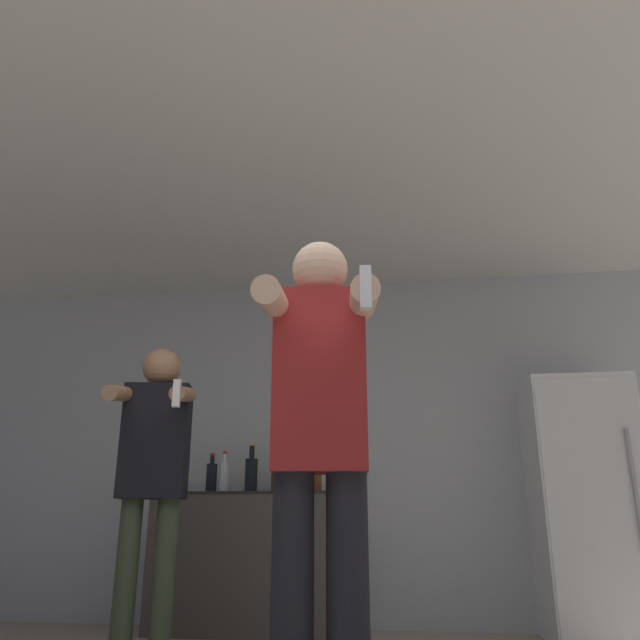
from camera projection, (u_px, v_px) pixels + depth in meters
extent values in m
cube|color=#B2B7BC|center=(342.00, 443.00, 4.72)|extent=(7.00, 0.06, 2.55)
cube|color=silver|center=(310.00, 183.00, 3.60)|extent=(7.00, 3.70, 0.05)
cube|color=white|center=(585.00, 506.00, 4.03)|extent=(0.64, 0.65, 1.62)
cube|color=silver|center=(600.00, 505.00, 3.71)|extent=(0.61, 0.01, 1.55)
cylinder|color=#99999E|center=(635.00, 490.00, 3.69)|extent=(0.02, 0.02, 0.73)
cube|color=#47423D|center=(247.00, 562.00, 4.29)|extent=(1.28, 0.50, 0.90)
cube|color=#272421|center=(250.00, 493.00, 4.43)|extent=(1.31, 0.53, 0.01)
cylinder|color=black|center=(251.00, 475.00, 4.40)|extent=(0.09, 0.09, 0.23)
cylinder|color=black|center=(252.00, 452.00, 4.45)|extent=(0.04, 0.04, 0.10)
sphere|color=#B29933|center=(252.00, 445.00, 4.46)|extent=(0.04, 0.04, 0.04)
cylinder|color=black|center=(211.00, 478.00, 4.43)|extent=(0.08, 0.08, 0.20)
cylinder|color=black|center=(212.00, 460.00, 4.47)|extent=(0.03, 0.03, 0.06)
sphere|color=maroon|center=(213.00, 455.00, 4.48)|extent=(0.04, 0.04, 0.04)
cylinder|color=#563314|center=(317.00, 478.00, 4.33)|extent=(0.07, 0.07, 0.19)
cylinder|color=#563314|center=(317.00, 460.00, 4.37)|extent=(0.02, 0.02, 0.05)
sphere|color=#B29933|center=(317.00, 456.00, 4.37)|extent=(0.02, 0.02, 0.02)
cylinder|color=silver|center=(224.00, 478.00, 4.42)|extent=(0.08, 0.08, 0.20)
cylinder|color=silver|center=(225.00, 458.00, 4.46)|extent=(0.03, 0.03, 0.07)
sphere|color=maroon|center=(225.00, 453.00, 4.47)|extent=(0.03, 0.03, 0.03)
cylinder|color=#563314|center=(277.00, 475.00, 4.37)|extent=(0.08, 0.08, 0.23)
cylinder|color=#563314|center=(277.00, 452.00, 4.42)|extent=(0.03, 0.03, 0.09)
sphere|color=black|center=(277.00, 445.00, 4.44)|extent=(0.04, 0.04, 0.04)
cylinder|color=black|center=(292.00, 611.00, 2.03)|extent=(0.14, 0.14, 0.87)
cylinder|color=black|center=(348.00, 611.00, 2.02)|extent=(0.14, 0.14, 0.87)
cube|color=maroon|center=(320.00, 380.00, 2.26)|extent=(0.35, 0.23, 0.65)
sphere|color=beige|center=(320.00, 270.00, 2.39)|extent=(0.21, 0.21, 0.21)
cylinder|color=beige|center=(272.00, 300.00, 2.15)|extent=(0.14, 0.41, 0.16)
cylinder|color=beige|center=(364.00, 299.00, 2.14)|extent=(0.14, 0.41, 0.16)
cube|color=white|center=(366.00, 288.00, 1.95)|extent=(0.04, 0.04, 0.14)
cylinder|color=#38422D|center=(126.00, 582.00, 3.23)|extent=(0.12, 0.12, 0.83)
cylinder|color=#38422D|center=(164.00, 582.00, 3.24)|extent=(0.12, 0.12, 0.83)
cube|color=black|center=(156.00, 441.00, 3.46)|extent=(0.39, 0.26, 0.62)
sphere|color=#9E7051|center=(162.00, 367.00, 3.59)|extent=(0.22, 0.22, 0.22)
cylinder|color=#9E7051|center=(120.00, 394.00, 3.33)|extent=(0.16, 0.42, 0.15)
cylinder|color=#9E7051|center=(183.00, 394.00, 3.35)|extent=(0.16, 0.42, 0.15)
cube|color=white|center=(177.00, 393.00, 3.15)|extent=(0.04, 0.04, 0.14)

